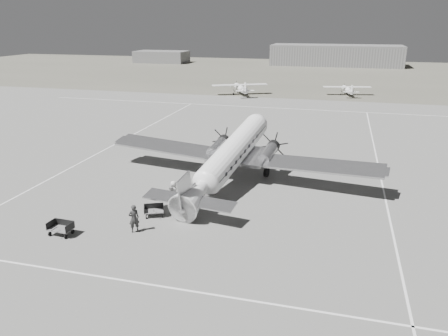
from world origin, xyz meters
TOP-DOWN VIEW (x-y plane):
  - ground at (0.00, 0.00)m, footprint 260.00×260.00m
  - taxi_line_near at (0.00, -14.00)m, footprint 60.00×0.15m
  - taxi_line_right at (12.00, 0.00)m, footprint 0.15×80.00m
  - taxi_line_left at (-18.00, 10.00)m, footprint 0.15×60.00m
  - taxi_line_horizon at (0.00, 40.00)m, footprint 90.00×0.15m
  - grass_infield at (0.00, 95.00)m, footprint 260.00×90.00m
  - hangar_main at (5.00, 120.00)m, footprint 42.00×14.00m
  - shed_secondary at (-55.00, 115.00)m, footprint 18.00×10.00m
  - dc3_airliner at (-1.36, 2.56)m, footprint 28.97×22.10m
  - light_plane_left at (-11.77, 52.03)m, footprint 14.10×13.10m
  - light_plane_right at (8.88, 56.85)m, footprint 10.89×9.54m
  - baggage_cart_near at (-5.21, -5.53)m, footprint 1.88×1.65m
  - baggage_cart_far at (-10.17, -10.02)m, footprint 1.77×1.30m
  - ground_crew at (-5.48, -8.28)m, footprint 0.88×0.86m
  - ramp_agent at (-4.82, -2.90)m, footprint 0.66×0.80m
  - passenger at (-4.77, -2.54)m, footprint 0.71×0.96m

SIDE VIEW (x-z plane):
  - ground at x=0.00m, z-range 0.00..0.00m
  - grass_infield at x=0.00m, z-range 0.00..0.01m
  - taxi_line_near at x=0.00m, z-range 0.00..0.01m
  - taxi_line_right at x=12.00m, z-range 0.00..0.01m
  - taxi_line_left at x=-18.00m, z-range 0.00..0.01m
  - taxi_line_horizon at x=0.00m, z-range 0.00..0.01m
  - baggage_cart_near at x=-5.21m, z-range 0.00..0.88m
  - baggage_cart_far at x=-10.17m, z-range 0.00..0.96m
  - ramp_agent at x=-4.82m, z-range 0.00..1.48m
  - passenger at x=-4.77m, z-range 0.00..1.79m
  - light_plane_right at x=8.88m, z-range 0.00..1.96m
  - ground_crew at x=-5.48m, z-range 0.00..2.04m
  - light_plane_left at x=-11.77m, z-range 0.00..2.34m
  - shed_secondary at x=-55.00m, z-range 0.00..4.00m
  - dc3_airliner at x=-1.36m, z-range 0.00..5.06m
  - hangar_main at x=5.00m, z-range 0.00..6.60m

